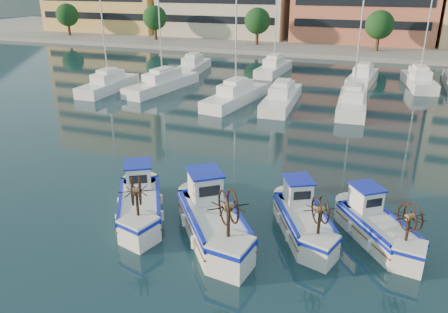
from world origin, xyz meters
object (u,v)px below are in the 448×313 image
Objects in this scene: fishing_boat_c at (303,217)px; fishing_boat_d at (377,225)px; fishing_boat_a at (140,201)px; fishing_boat_b at (213,218)px.

fishing_boat_d is (2.94, 0.52, -0.02)m from fishing_boat_c.
fishing_boat_b reaches higher than fishing_boat_a.
fishing_boat_b is 6.78m from fishing_boat_d.
fishing_boat_b is 3.85m from fishing_boat_c.
fishing_boat_c is 1.06× the size of fishing_boat_d.
fishing_boat_a reaches higher than fishing_boat_c.
fishing_boat_c is 2.98m from fishing_boat_d.
fishing_boat_d is at bearing -17.98° from fishing_boat_c.
fishing_boat_b is at bearing 176.47° from fishing_boat_c.
fishing_boat_b is at bearing 161.19° from fishing_boat_d.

